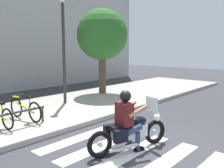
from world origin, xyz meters
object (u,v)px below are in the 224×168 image
object	(u,v)px
bicycle_3	(25,109)
street_lamp	(63,41)
motorcycle	(130,131)
tree_near_rack	(102,35)
rider	(127,117)

from	to	relation	value
bicycle_3	street_lamp	size ratio (longest dim) A/B	0.38
motorcycle	tree_near_rack	distance (m)	7.14
motorcycle	tree_near_rack	bearing A→B (deg)	48.98
bicycle_3	rider	bearing A→B (deg)	-81.84
rider	street_lamp	size ratio (longest dim) A/B	0.33
rider	bicycle_3	xyz separation A→B (m)	(-0.51, 3.57, -0.31)
rider	tree_near_rack	distance (m)	7.05
tree_near_rack	rider	bearing A→B (deg)	-131.65
street_lamp	rider	bearing A→B (deg)	-111.63
rider	bicycle_3	distance (m)	3.62
bicycle_3	tree_near_rack	size ratio (longest dim) A/B	0.39
motorcycle	street_lamp	xyz separation A→B (m)	(1.76, 4.64, 2.19)
rider	bicycle_3	world-z (taller)	rider
motorcycle	street_lamp	distance (m)	5.43
rider	tree_near_rack	bearing A→B (deg)	48.35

